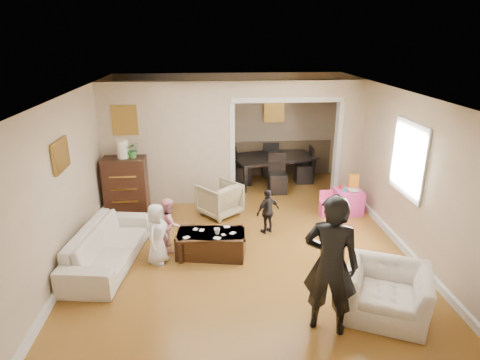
{
  "coord_description": "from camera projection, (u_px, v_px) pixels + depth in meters",
  "views": [
    {
      "loc": [
        -0.53,
        -6.58,
        3.49
      ],
      "look_at": [
        0.0,
        0.2,
        1.05
      ],
      "focal_mm": 30.69,
      "sensor_mm": 36.0,
      "label": 1
    }
  ],
  "objects": [
    {
      "name": "floor",
      "position": [
        241.0,
        238.0,
        7.39
      ],
      "size": [
        7.0,
        7.0,
        0.0
      ],
      "primitive_type": "plane",
      "color": "#A36F2A",
      "rests_on": "ground"
    },
    {
      "name": "partition_left",
      "position": [
        168.0,
        145.0,
        8.54
      ],
      "size": [
        2.75,
        0.18,
        2.6
      ],
      "primitive_type": "cube",
      "color": "#C8B392",
      "rests_on": "ground"
    },
    {
      "name": "partition_right",
      "position": [
        349.0,
        141.0,
        8.83
      ],
      "size": [
        0.55,
        0.18,
        2.6
      ],
      "primitive_type": "cube",
      "color": "#C8B392",
      "rests_on": "ground"
    },
    {
      "name": "partition_header",
      "position": [
        288.0,
        89.0,
        8.35
      ],
      "size": [
        2.22,
        0.18,
        0.35
      ],
      "primitive_type": "cube",
      "color": "#C8B392",
      "rests_on": "partition_right"
    },
    {
      "name": "window_pane",
      "position": [
        409.0,
        159.0,
        6.7
      ],
      "size": [
        0.03,
        0.95,
        1.1
      ],
      "primitive_type": "cube",
      "color": "white",
      "rests_on": "ground"
    },
    {
      "name": "framed_art_partition",
      "position": [
        125.0,
        120.0,
        8.2
      ],
      "size": [
        0.45,
        0.03,
        0.55
      ],
      "primitive_type": "cube",
      "color": "brown",
      "rests_on": "partition_left"
    },
    {
      "name": "framed_art_sofa_wall",
      "position": [
        61.0,
        155.0,
        6.02
      ],
      "size": [
        0.03,
        0.55,
        0.4
      ],
      "primitive_type": "cube",
      "color": "brown"
    },
    {
      "name": "framed_art_alcove",
      "position": [
        274.0,
        110.0,
        10.13
      ],
      "size": [
        0.45,
        0.03,
        0.55
      ],
      "primitive_type": "cube",
      "color": "brown"
    },
    {
      "name": "sofa",
      "position": [
        108.0,
        246.0,
        6.52
      ],
      "size": [
        1.1,
        2.18,
        0.61
      ],
      "primitive_type": "imported",
      "rotation": [
        0.0,
        0.0,
        1.43
      ],
      "color": "silver",
      "rests_on": "ground"
    },
    {
      "name": "armchair_back",
      "position": [
        219.0,
        199.0,
        8.28
      ],
      "size": [
        1.02,
        1.02,
        0.67
      ],
      "primitive_type": "imported",
      "rotation": [
        0.0,
        0.0,
        3.84
      ],
      "color": "tan",
      "rests_on": "ground"
    },
    {
      "name": "armchair_front",
      "position": [
        387.0,
        292.0,
        5.29
      ],
      "size": [
        1.31,
        1.25,
        0.67
      ],
      "primitive_type": "imported",
      "rotation": [
        0.0,
        0.0,
        -0.43
      ],
      "color": "silver",
      "rests_on": "ground"
    },
    {
      "name": "dresser",
      "position": [
        126.0,
        185.0,
        8.33
      ],
      "size": [
        0.84,
        0.47,
        1.16
      ],
      "primitive_type": "cube",
      "color": "#33180F",
      "rests_on": "ground"
    },
    {
      "name": "table_lamp",
      "position": [
        122.0,
        149.0,
        8.07
      ],
      "size": [
        0.22,
        0.22,
        0.36
      ],
      "primitive_type": "cylinder",
      "color": "#FFEBCF",
      "rests_on": "dresser"
    },
    {
      "name": "potted_plant",
      "position": [
        133.0,
        150.0,
        8.09
      ],
      "size": [
        0.29,
        0.26,
        0.33
      ],
      "primitive_type": "imported",
      "color": "#357333",
      "rests_on": "dresser"
    },
    {
      "name": "coffee_table",
      "position": [
        211.0,
        244.0,
        6.77
      ],
      "size": [
        1.18,
        0.73,
        0.41
      ],
      "primitive_type": "cube",
      "rotation": [
        0.0,
        0.0,
        -0.17
      ],
      "color": "#371F11",
      "rests_on": "ground"
    },
    {
      "name": "coffee_cup",
      "position": [
        217.0,
        231.0,
        6.65
      ],
      "size": [
        0.12,
        0.12,
        0.09
      ],
      "primitive_type": "imported",
      "rotation": [
        0.0,
        0.0,
        -0.17
      ],
      "color": "silver",
      "rests_on": "coffee_table"
    },
    {
      "name": "play_table",
      "position": [
        348.0,
        201.0,
        8.38
      ],
      "size": [
        0.55,
        0.55,
        0.5
      ],
      "primitive_type": "cube",
      "rotation": [
        0.0,
        0.0,
        0.08
      ],
      "color": "#F13FAB",
      "rests_on": "ground"
    },
    {
      "name": "cereal_box",
      "position": [
        354.0,
        181.0,
        8.35
      ],
      "size": [
        0.2,
        0.08,
        0.3
      ],
      "primitive_type": "cube",
      "rotation": [
        0.0,
        0.0,
        0.08
      ],
      "color": "yellow",
      "rests_on": "play_table"
    },
    {
      "name": "cyan_cup",
      "position": [
        345.0,
        189.0,
        8.23
      ],
      "size": [
        0.08,
        0.08,
        0.08
      ],
      "primitive_type": "cylinder",
      "color": "#29C1CF",
      "rests_on": "play_table"
    },
    {
      "name": "toy_block",
      "position": [
        341.0,
        187.0,
        8.39
      ],
      "size": [
        0.1,
        0.09,
        0.05
      ],
      "primitive_type": "cube",
      "rotation": [
        0.0,
        0.0,
        0.42
      ],
      "color": "red",
      "rests_on": "play_table"
    },
    {
      "name": "play_bowl",
      "position": [
        353.0,
        191.0,
        8.18
      ],
      "size": [
        0.23,
        0.23,
        0.05
      ],
      "primitive_type": "imported",
      "rotation": [
        0.0,
        0.0,
        0.08
      ],
      "color": "silver",
      "rests_on": "play_table"
    },
    {
      "name": "dining_table",
      "position": [
        273.0,
        170.0,
        10.04
      ],
      "size": [
        2.15,
        1.54,
        0.68
      ],
      "primitive_type": "imported",
      "rotation": [
        0.0,
        0.0,
        0.26
      ],
      "color": "black",
      "rests_on": "ground"
    },
    {
      "name": "adult_person",
      "position": [
        331.0,
        265.0,
        4.86
      ],
      "size": [
        0.77,
        0.66,
        1.8
      ],
      "primitive_type": "imported",
      "rotation": [
        0.0,
        0.0,
        2.72
      ],
      "color": "black",
      "rests_on": "ground"
    },
    {
      "name": "child_kneel_a",
      "position": [
        157.0,
        234.0,
        6.47
      ],
      "size": [
        0.47,
        0.57,
        1.0
      ],
      "primitive_type": "imported",
      "rotation": [
        0.0,
        0.0,
        1.23
      ],
      "color": "white",
      "rests_on": "ground"
    },
    {
      "name": "child_kneel_b",
      "position": [
        169.0,
        224.0,
        6.92
      ],
      "size": [
        0.42,
        0.5,
        0.92
      ],
      "primitive_type": "imported",
      "rotation": [
        0.0,
        0.0,
        1.75
      ],
      "color": "pink",
      "rests_on": "ground"
    },
    {
      "name": "child_toddler",
      "position": [
        268.0,
        211.0,
        7.48
      ],
      "size": [
        0.53,
        0.43,
        0.85
      ],
      "primitive_type": "imported",
      "rotation": [
        0.0,
        0.0,
        -2.61
      ],
      "color": "black",
      "rests_on": "ground"
    },
    {
      "name": "craft_papers",
      "position": [
        212.0,
        233.0,
        6.69
      ],
      "size": [
        0.87,
        0.51,
        0.0
      ],
      "color": "white",
      "rests_on": "coffee_table"
    }
  ]
}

